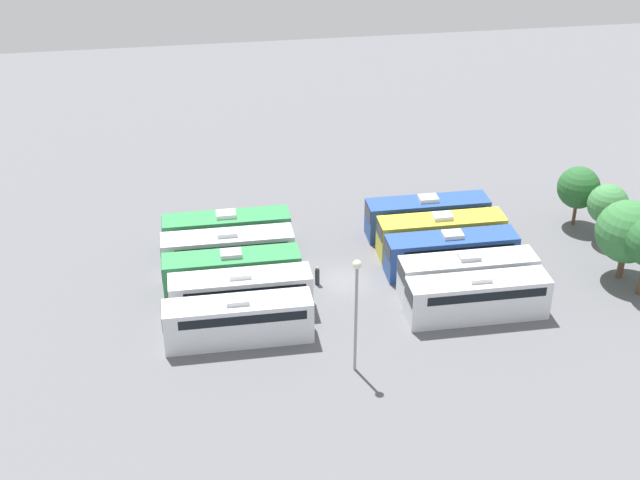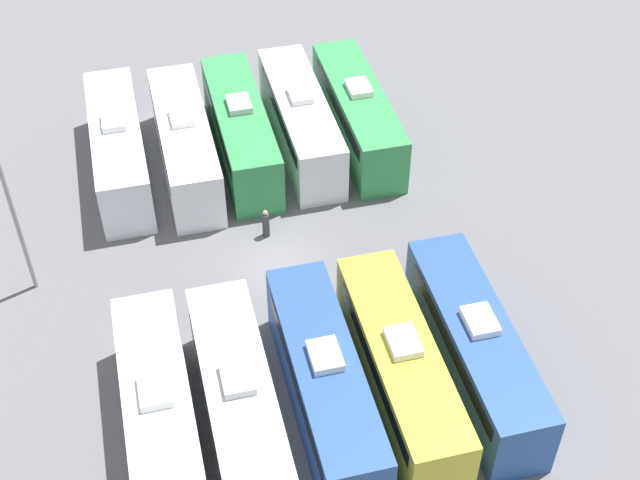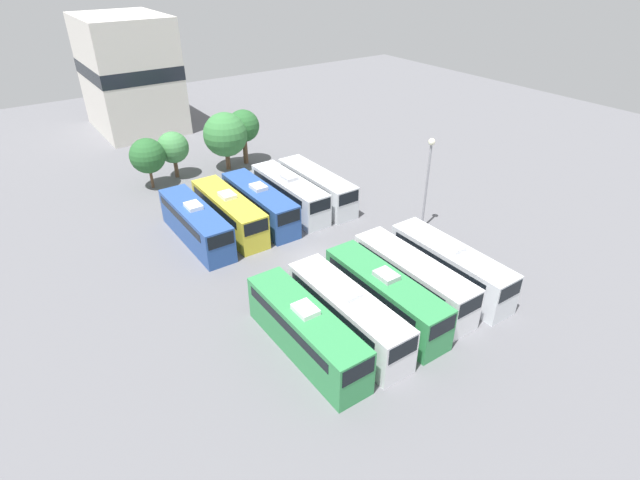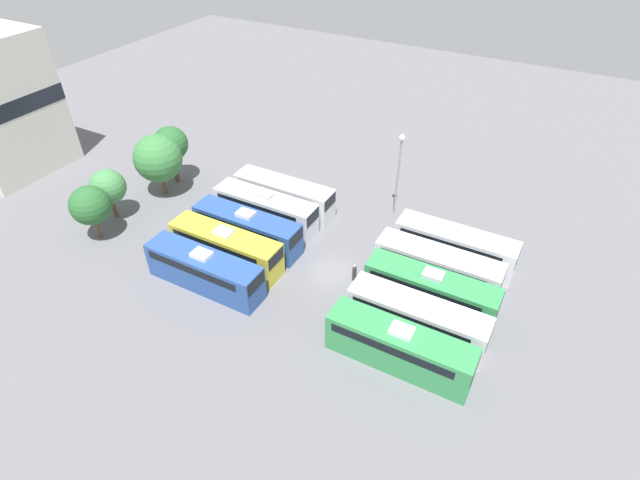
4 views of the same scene
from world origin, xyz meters
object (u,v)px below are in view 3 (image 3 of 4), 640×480
bus_0 (306,330)px  bus_4 (450,265)px  bus_9 (316,186)px  bus_7 (259,203)px  bus_2 (384,294)px  tree_3 (243,126)px  worker_person (329,263)px  bus_1 (347,312)px  tree_1 (173,148)px  bus_8 (289,193)px  bus_5 (196,222)px  bus_6 (229,211)px  tree_0 (147,156)px  depot_building (129,73)px  tree_2 (225,135)px  bus_3 (412,277)px  light_pole (428,170)px

bus_0 → bus_4: 13.03m
bus_0 → bus_9: size_ratio=1.00×
bus_4 → bus_7: 18.80m
bus_2 → tree_3: (5.40, 31.11, 2.75)m
bus_4 → worker_person: bus_4 is taller
bus_1 → tree_1: size_ratio=2.02×
bus_8 → worker_person: size_ratio=6.51×
bus_5 → bus_6: size_ratio=1.00×
bus_0 → bus_1: 3.20m
bus_0 → bus_4: bearing=-0.5°
bus_7 → worker_person: bearing=-88.9°
bus_6 → bus_7: (3.13, -0.07, 0.00)m
bus_5 → bus_9: bearing=1.3°
bus_5 → bus_9: 13.01m
bus_9 → tree_0: tree_0 is taller
tree_0 → depot_building: bearing=76.2°
bus_5 → bus_9: same height
tree_2 → tree_3: tree_2 is taller
bus_5 → tree_3: size_ratio=1.64×
bus_2 → bus_7: (-0.18, 17.53, 0.00)m
worker_person → bus_3: bearing=-64.0°
bus_2 → worker_person: size_ratio=6.51×
tree_0 → worker_person: bearing=-75.5°
bus_1 → bus_4: 9.84m
tree_0 → tree_2: tree_2 is taller
bus_0 → light_pole: bearing=22.5°
bus_2 → bus_8: size_ratio=1.00×
bus_6 → bus_4: bearing=-60.9°
bus_7 → tree_0: tree_0 is taller
tree_1 → tree_3: bearing=-4.9°
tree_0 → depot_building: 22.33m
bus_3 → bus_5: (-9.69, 16.89, 0.00)m
bus_4 → bus_6: size_ratio=1.00×
bus_3 → bus_6: 18.32m
bus_1 → worker_person: (3.36, 6.69, -1.02)m
bus_8 → tree_3: 13.76m
tree_3 → bus_5: bearing=-131.1°
bus_4 → bus_9: bearing=90.5°
light_pole → bus_4: bearing=-122.1°
bus_2 → bus_3: size_ratio=1.00×
bus_4 → light_pole: size_ratio=1.22×
bus_2 → bus_5: same height
bus_2 → tree_1: (-2.95, 31.83, 1.70)m
tree_0 → tree_3: tree_3 is taller
bus_3 → tree_2: tree_2 is taller
bus_2 → tree_2: (2.85, 30.64, 2.37)m
bus_2 → tree_3: 31.70m
bus_9 → tree_3: size_ratio=1.64×
tree_1 → tree_3: tree_3 is taller
tree_0 → tree_2: bearing=0.3°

